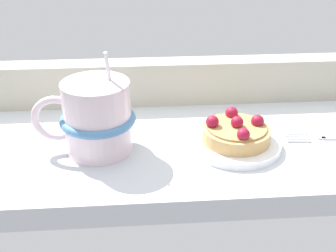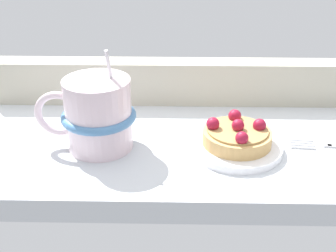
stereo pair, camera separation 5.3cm
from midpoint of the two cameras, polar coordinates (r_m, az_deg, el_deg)
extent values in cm
cube|color=silver|center=(65.94, -0.13, -2.79)|extent=(68.32, 30.89, 3.29)
cube|color=#B2AD99|center=(75.54, -0.90, 5.80)|extent=(66.95, 4.31, 7.33)
cylinder|color=white|center=(62.82, 6.37, -2.31)|extent=(12.86, 12.86, 1.12)
cylinder|color=white|center=(62.96, 6.36, -2.54)|extent=(7.07, 7.07, 0.56)
cylinder|color=tan|center=(62.08, 6.44, -1.09)|extent=(9.60, 9.60, 1.95)
cylinder|color=#AB854F|center=(61.55, 6.50, -0.17)|extent=(8.45, 8.45, 0.30)
sphere|color=maroon|center=(61.21, 6.53, 0.44)|extent=(1.74, 1.74, 1.74)
sphere|color=maroon|center=(62.25, 9.20, 0.57)|extent=(1.84, 1.84, 1.84)
sphere|color=maroon|center=(64.25, 5.94, 1.68)|extent=(1.86, 1.86, 1.86)
sphere|color=maroon|center=(60.99, 3.32, 0.49)|extent=(1.84, 1.84, 1.84)
sphere|color=maroon|center=(58.26, 7.23, -1.16)|extent=(1.74, 1.74, 1.74)
cylinder|color=silver|center=(60.89, -11.61, 1.07)|extent=(9.19, 9.19, 10.18)
torus|color=#4C7FB2|center=(61.01, -11.59, 0.83)|extent=(10.44, 10.44, 1.20)
torus|color=silver|center=(61.88, -16.75, 0.87)|extent=(6.70, 1.00, 6.70)
cylinder|color=silver|center=(58.97, -10.30, 6.55)|extent=(0.98, 2.34, 6.80)
cube|color=silver|center=(67.57, 17.26, -1.46)|extent=(1.25, 0.69, 0.60)
cube|color=silver|center=(67.65, 14.18, -0.98)|extent=(3.51, 0.62, 0.60)
cube|color=silver|center=(67.02, 14.30, -1.28)|extent=(3.51, 0.62, 0.60)
cube|color=silver|center=(66.39, 14.42, -1.59)|extent=(3.51, 0.62, 0.60)
cube|color=silver|center=(65.77, 14.54, -1.90)|extent=(3.51, 0.62, 0.60)
camera|label=1|loc=(0.03, -92.50, -1.30)|focal=46.90mm
camera|label=2|loc=(0.03, 87.50, 1.30)|focal=46.90mm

